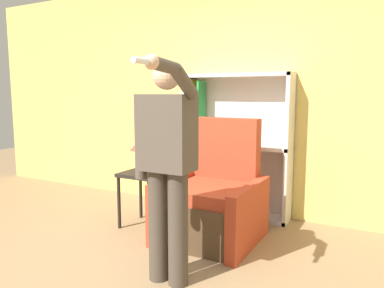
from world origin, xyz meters
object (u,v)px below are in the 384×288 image
side_table (144,182)px  table_lamp (144,144)px  bookcase (224,147)px  person_standing (166,161)px  armchair (214,202)px

side_table → table_lamp: bearing=135.0°
bookcase → side_table: bearing=-123.9°
bookcase → side_table: 1.05m
side_table → bookcase: bearing=56.1°
bookcase → person_standing: bearing=-80.2°
armchair → table_lamp: armchair is taller
bookcase → person_standing: size_ratio=1.00×
bookcase → side_table: size_ratio=2.78×
person_standing → side_table: 1.34m
person_standing → armchair: bearing=94.1°
bookcase → table_lamp: size_ratio=4.25×
person_standing → table_lamp: size_ratio=4.26×
armchair → side_table: (-0.79, -0.05, 0.13)m
bookcase → table_lamp: bookcase is taller
bookcase → armchair: bookcase is taller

